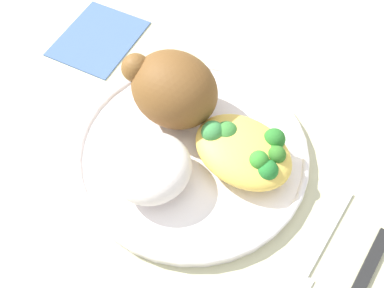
% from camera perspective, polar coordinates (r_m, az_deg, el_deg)
% --- Properties ---
extents(ground_plane, '(2.00, 2.00, 0.00)m').
position_cam_1_polar(ground_plane, '(0.52, 0.00, -1.52)').
color(ground_plane, beige).
extents(plate, '(0.26, 0.26, 0.02)m').
position_cam_1_polar(plate, '(0.52, 0.00, -1.05)').
color(plate, white).
rests_on(plate, ground_plane).
extents(roasted_chicken, '(0.11, 0.09, 0.08)m').
position_cam_1_polar(roasted_chicken, '(0.51, -2.43, 6.90)').
color(roasted_chicken, brown).
rests_on(roasted_chicken, plate).
extents(rice_pile, '(0.08, 0.09, 0.04)m').
position_cam_1_polar(rice_pile, '(0.47, -5.04, -2.96)').
color(rice_pile, white).
rests_on(rice_pile, plate).
extents(mac_cheese_with_broccoli, '(0.11, 0.08, 0.04)m').
position_cam_1_polar(mac_cheese_with_broccoli, '(0.49, 6.49, -0.74)').
color(mac_cheese_with_broccoli, '#EFC650').
rests_on(mac_cheese_with_broccoli, plate).
extents(fork, '(0.03, 0.14, 0.01)m').
position_cam_1_polar(fork, '(0.49, 15.21, -12.73)').
color(fork, silver).
rests_on(fork, ground_plane).
extents(napkin, '(0.12, 0.14, 0.00)m').
position_cam_1_polar(napkin, '(0.65, -11.53, 12.75)').
color(napkin, '#47669E').
rests_on(napkin, ground_plane).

